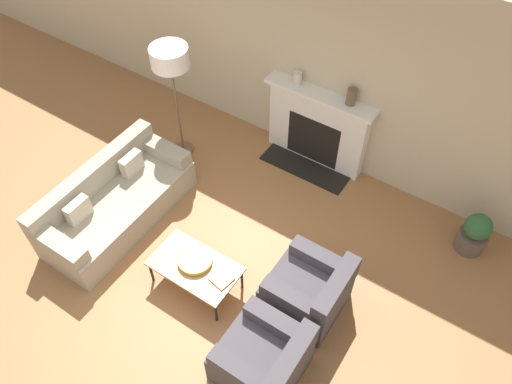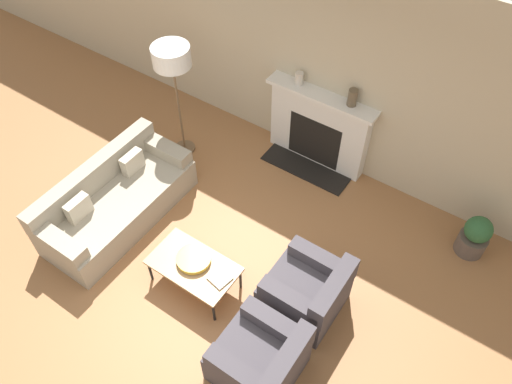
{
  "view_description": "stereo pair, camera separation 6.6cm",
  "coord_description": "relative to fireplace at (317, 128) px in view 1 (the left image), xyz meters",
  "views": [
    {
      "loc": [
        2.1,
        -1.98,
        5.24
      ],
      "look_at": [
        -0.17,
        1.47,
        0.45
      ],
      "focal_mm": 35.0,
      "sensor_mm": 36.0,
      "label": 1
    },
    {
      "loc": [
        2.16,
        -1.95,
        5.24
      ],
      "look_at": [
        -0.17,
        1.47,
        0.45
      ],
      "focal_mm": 35.0,
      "sensor_mm": 36.0,
      "label": 2
    }
  ],
  "objects": [
    {
      "name": "armchair_near",
      "position": [
        1.11,
        -3.08,
        -0.26
      ],
      "size": [
        0.83,
        0.8,
        0.78
      ],
      "rotation": [
        0.0,
        0.0,
        -1.57
      ],
      "color": "#423D42",
      "rests_on": "ground_plane"
    },
    {
      "name": "bowl",
      "position": [
        -0.15,
        -2.58,
        -0.14
      ],
      "size": [
        0.4,
        0.4,
        0.07
      ],
      "color": "gold",
      "rests_on": "coffee_table"
    },
    {
      "name": "potted_plant",
      "position": [
        2.41,
        -0.32,
        -0.29
      ],
      "size": [
        0.36,
        0.36,
        0.59
      ],
      "color": "brown",
      "rests_on": "ground_plane"
    },
    {
      "name": "couch",
      "position": [
        -1.61,
        -2.4,
        -0.28
      ],
      "size": [
        0.89,
        2.07,
        0.78
      ],
      "rotation": [
        0.0,
        0.0,
        1.57
      ],
      "color": "#9E937F",
      "rests_on": "ground_plane"
    },
    {
      "name": "wall_back",
      "position": [
        0.05,
        0.14,
        0.88
      ],
      "size": [
        18.0,
        0.06,
        2.9
      ],
      "color": "#BCAD8E",
      "rests_on": "ground_plane"
    },
    {
      "name": "armchair_far",
      "position": [
        1.11,
        -2.15,
        -0.26
      ],
      "size": [
        0.83,
        0.8,
        0.78
      ],
      "rotation": [
        0.0,
        0.0,
        -1.57
      ],
      "color": "#423D42",
      "rests_on": "ground_plane"
    },
    {
      "name": "ground_plane",
      "position": [
        0.05,
        -2.83,
        -0.57
      ],
      "size": [
        18.0,
        18.0,
        0.0
      ],
      "primitive_type": "plane",
      "color": "#99663D"
    },
    {
      "name": "coffee_table",
      "position": [
        -0.12,
        -2.63,
        -0.21
      ],
      "size": [
        1.02,
        0.59,
        0.39
      ],
      "color": "tan",
      "rests_on": "ground_plane"
    },
    {
      "name": "mantel_vase_left",
      "position": [
        -0.37,
        0.01,
        0.69
      ],
      "size": [
        0.11,
        0.11,
        0.17
      ],
      "color": "beige",
      "rests_on": "fireplace"
    },
    {
      "name": "mantel_vase_center_left",
      "position": [
        0.41,
        0.01,
        0.72
      ],
      "size": [
        0.12,
        0.12,
        0.23
      ],
      "color": "brown",
      "rests_on": "fireplace"
    },
    {
      "name": "fireplace",
      "position": [
        0.0,
        0.0,
        0.0
      ],
      "size": [
        1.56,
        0.59,
        1.18
      ],
      "color": "silver",
      "rests_on": "ground_plane"
    },
    {
      "name": "floor_lamp",
      "position": [
        -1.71,
        -0.92,
        0.96
      ],
      "size": [
        0.5,
        0.5,
        1.75
      ],
      "color": "brown",
      "rests_on": "ground_plane"
    },
    {
      "name": "book",
      "position": [
        0.24,
        -2.6,
        -0.17
      ],
      "size": [
        0.25,
        0.25,
        0.02
      ],
      "rotation": [
        0.0,
        0.0,
        -0.18
      ],
      "color": "#B2A893",
      "rests_on": "coffee_table"
    }
  ]
}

